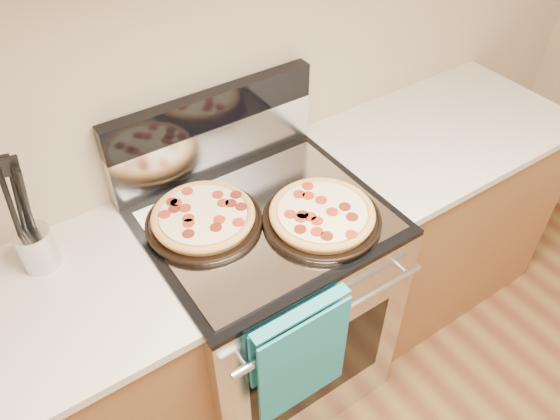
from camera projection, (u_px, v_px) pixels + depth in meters
wall_back at (200, 50)px, 1.68m from camera, size 4.00×0.00×4.00m
range_body at (266, 305)px, 2.08m from camera, size 0.76×0.68×0.90m
oven_window at (320, 370)px, 1.88m from camera, size 0.56×0.01×0.40m
cooktop at (264, 218)px, 1.77m from camera, size 0.76×0.68×0.02m
backsplash_lower at (215, 146)px, 1.89m from camera, size 0.76×0.06×0.18m
backsplash_upper at (211, 109)px, 1.79m from camera, size 0.76×0.06×0.12m
oven_handle at (333, 317)px, 1.62m from camera, size 0.70×0.03×0.03m
dish_towel at (300, 355)px, 1.63m from camera, size 0.32×0.05×0.42m
foil_sheet at (269, 220)px, 1.74m from camera, size 0.70×0.55×0.01m
cabinet_right at (426, 214)px, 2.47m from camera, size 1.00×0.62×0.88m
countertop_right at (446, 131)px, 2.16m from camera, size 1.02×0.64×0.03m
pepperoni_pizza_back at (204, 218)px, 1.71m from camera, size 0.46×0.46×0.05m
pepperoni_pizza_front at (322, 215)px, 1.72m from camera, size 0.50×0.50×0.05m
utensil_crock at (37, 248)px, 1.58m from camera, size 0.12×0.12×0.13m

